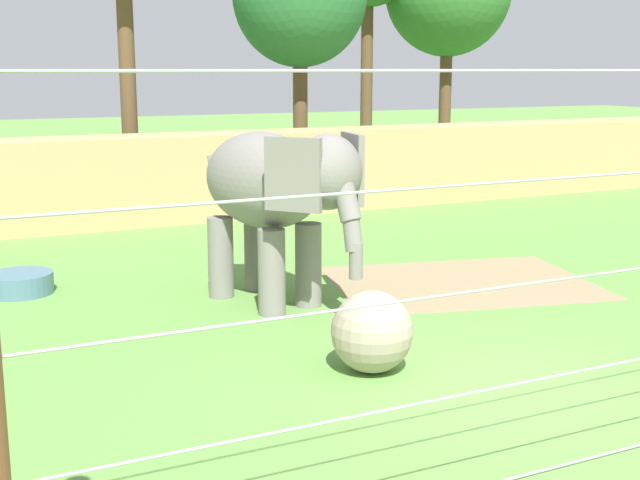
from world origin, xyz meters
name	(u,v)px	position (x,y,z in m)	size (l,w,h in m)	color
ground_plane	(510,388)	(0.00, 0.00, 0.00)	(120.00, 120.00, 0.00)	#609342
dirt_patch	(462,282)	(2.44, 4.41, 0.00)	(4.49, 3.39, 0.01)	#937F5B
embankment_wall	(185,177)	(0.00, 12.85, 1.06)	(36.00, 1.80, 2.12)	tan
elephant	(274,190)	(-1.09, 4.54, 1.86)	(2.02, 3.69, 2.80)	gray
enrichment_ball	(372,332)	(-1.19, 1.22, 0.51)	(1.03, 1.03, 1.03)	gray
water_tub	(20,283)	(-4.68, 7.06, 0.18)	(1.10, 1.10, 0.35)	slate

